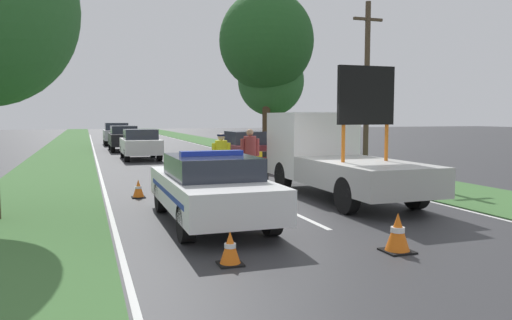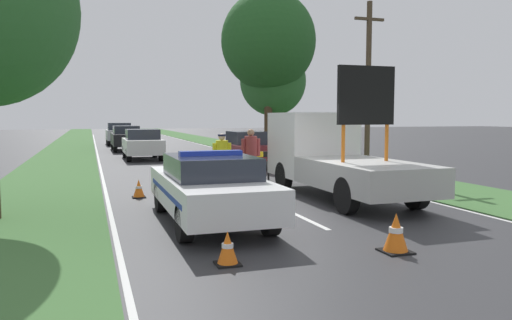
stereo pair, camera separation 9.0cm
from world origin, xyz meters
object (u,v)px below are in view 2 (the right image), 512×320
at_px(queued_car_van_white, 142,144).
at_px(police_car, 210,187).
at_px(queued_car_sedan_black, 126,138).
at_px(utility_pole, 368,86).
at_px(traffic_cone_centre_front, 396,233).
at_px(road_barrier, 234,157).
at_px(work_truck, 331,155).
at_px(traffic_cone_behind_barrier, 289,168).
at_px(queued_car_wagon_maroon, 248,148).
at_px(traffic_cone_near_truck, 228,248).
at_px(traffic_cone_near_police, 139,189).
at_px(police_officer, 222,155).
at_px(queued_car_sedan_silver, 119,133).
at_px(roadside_tree_mid_left, 273,81).
at_px(roadside_tree_near_left, 268,41).
at_px(pedestrian_civilian, 251,152).

bearing_deg(queued_car_van_white, police_car, 89.18).
xyz_separation_m(queued_car_sedan_black, utility_pole, (7.73, -16.46, 2.49)).
bearing_deg(traffic_cone_centre_front, road_barrier, 90.54).
relative_size(work_truck, road_barrier, 1.98).
height_order(traffic_cone_behind_barrier, queued_car_wagon_maroon, queued_car_wagon_maroon).
xyz_separation_m(traffic_cone_near_truck, queued_car_van_white, (0.66, 18.98, 0.54)).
height_order(work_truck, traffic_cone_near_police, work_truck).
relative_size(traffic_cone_near_truck, traffic_cone_behind_barrier, 0.79).
bearing_deg(traffic_cone_near_truck, police_officer, 75.97).
height_order(queued_car_sedan_silver, utility_pole, utility_pole).
relative_size(police_car, road_barrier, 1.58).
xyz_separation_m(traffic_cone_centre_front, queued_car_sedan_black, (-2.44, 26.18, 0.53)).
height_order(queued_car_sedan_silver, roadside_tree_mid_left, roadside_tree_mid_left).
relative_size(traffic_cone_near_truck, queued_car_wagon_maroon, 0.13).
bearing_deg(road_barrier, queued_car_van_white, 103.14).
distance_m(traffic_cone_centre_front, queued_car_sedan_silver, 33.17).
bearing_deg(police_car, queued_car_wagon_maroon, 62.90).
bearing_deg(roadside_tree_mid_left, queued_car_sedan_black, 136.16).
height_order(police_car, queued_car_sedan_silver, queued_car_sedan_silver).
height_order(traffic_cone_behind_barrier, roadside_tree_mid_left, roadside_tree_mid_left).
distance_m(police_car, traffic_cone_near_truck, 3.06).
relative_size(traffic_cone_near_truck, queued_car_sedan_silver, 0.13).
distance_m(traffic_cone_near_truck, queued_car_sedan_black, 25.99).
xyz_separation_m(queued_car_sedan_black, roadside_tree_mid_left, (7.40, -7.11, 3.27)).
bearing_deg(traffic_cone_behind_barrier, traffic_cone_centre_front, -102.68).
distance_m(police_officer, traffic_cone_centre_front, 8.24).
height_order(road_barrier, queued_car_sedan_black, queued_car_sedan_black).
bearing_deg(work_truck, roadside_tree_mid_left, -105.78).
distance_m(road_barrier, traffic_cone_behind_barrier, 2.59).
height_order(queued_car_wagon_maroon, roadside_tree_near_left, roadside_tree_near_left).
xyz_separation_m(road_barrier, utility_pole, (5.37, 0.51, 2.50)).
xyz_separation_m(police_officer, utility_pole, (6.06, 1.54, 2.34)).
bearing_deg(police_officer, utility_pole, -171.65).
bearing_deg(utility_pole, pedestrian_civilian, -167.49).
relative_size(traffic_cone_centre_front, queued_car_van_white, 0.16).
xyz_separation_m(traffic_cone_near_truck, roadside_tree_mid_left, (7.73, 18.87, 3.86)).
distance_m(police_car, traffic_cone_behind_barrier, 8.36).
xyz_separation_m(pedestrian_civilian, traffic_cone_centre_front, (-0.31, -8.62, -0.73)).
bearing_deg(police_car, queued_car_van_white, 83.64).
bearing_deg(queued_car_van_white, traffic_cone_behind_barrier, 115.89).
distance_m(police_officer, pedestrian_civilian, 1.17).
distance_m(queued_car_sedan_black, roadside_tree_near_left, 11.73).
relative_size(queued_car_wagon_maroon, queued_car_van_white, 1.00).
bearing_deg(utility_pole, traffic_cone_near_police, -162.02).
relative_size(pedestrian_civilian, traffic_cone_behind_barrier, 2.78).
xyz_separation_m(police_officer, roadside_tree_near_left, (5.17, 10.07, 5.14)).
height_order(road_barrier, queued_car_van_white, queued_car_van_white).
bearing_deg(police_car, police_officer, 67.07).
relative_size(police_car, traffic_cone_behind_barrier, 7.53).
distance_m(work_truck, queued_car_van_white, 14.05).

